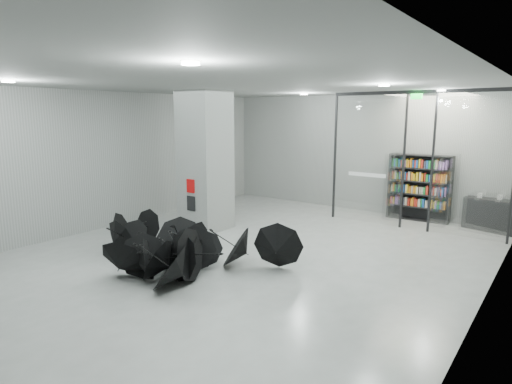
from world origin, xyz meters
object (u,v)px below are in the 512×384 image
Objects in this scene: column at (205,161)px; bookshelf at (419,188)px; shop_counter at (494,215)px; umbrella_cluster at (176,255)px.

bookshelf is (4.74, 4.75, -0.95)m from column.
bookshelf is at bearing 45.06° from column.
bookshelf is 1.35× the size of shop_counter.
bookshelf reaches higher than umbrella_cluster.
column is 2.59× the size of shop_counter.
umbrella_cluster is (-2.94, -7.65, -0.74)m from bookshelf.
column is at bearing -131.35° from shop_counter.
bookshelf is at bearing -166.30° from shop_counter.
umbrella_cluster is at bearing -58.19° from column.
umbrella_cluster is at bearing -109.54° from shop_counter.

